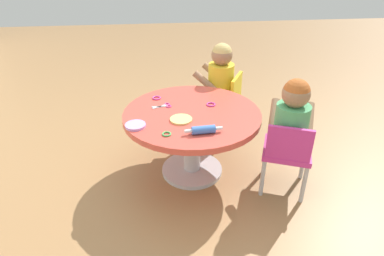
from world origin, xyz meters
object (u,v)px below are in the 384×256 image
Objects in this scene: seated_child_left at (292,118)px; rolling_pin at (204,130)px; seated_child_right at (220,74)px; craft_table at (192,127)px; child_chair_right at (224,100)px; child_chair_left at (287,152)px; craft_scissors at (164,106)px.

seated_child_left is 2.21× the size of rolling_pin.
seated_child_left is 0.57m from rolling_pin.
rolling_pin is (-0.86, 0.26, -0.02)m from seated_child_right.
craft_table is 0.65m from child_chair_right.
child_chair_left is at bearing -160.97° from seated_child_right.
child_chair_right is (0.55, -0.33, -0.07)m from craft_table.
seated_child_right is 3.60× the size of craft_scissors.
craft_table is at bearing 152.49° from seated_child_right.
child_chair_right is 0.70m from craft_scissors.
craft_scissors is at bearing 133.85° from seated_child_right.
rolling_pin is at bearing -151.08° from craft_scissors.
child_chair_right is at bearing -49.36° from craft_scissors.
seated_child_left is 0.86m from seated_child_right.
craft_table is 1.73× the size of child_chair_right.
seated_child_right is at bearing 20.77° from seated_child_left.
child_chair_left reaches higher than craft_scissors.
child_chair_right reaches higher than craft_scissors.
seated_child_left is at bearing -113.54° from craft_scissors.
seated_child_right is 0.90m from rolling_pin.
seated_child_left reaches higher than rolling_pin.
craft_table is 6.55× the size of craft_scissors.
seated_child_right is at bearing -16.85° from rolling_pin.
child_chair_left is at bearing 158.58° from seated_child_left.
seated_child_left is 1.00× the size of seated_child_right.
seated_child_left reaches higher than child_chair_right.
seated_child_right is (0.84, 0.29, 0.23)m from child_chair_left.
seated_child_left is 0.85m from craft_scissors.
craft_scissors is at bearing 58.61° from craft_table.
child_chair_left is at bearing -116.21° from craft_scissors.
rolling_pin is (-0.84, 0.29, 0.21)m from child_chair_right.
child_chair_left is 1.05× the size of seated_child_left.
rolling_pin is (-0.29, -0.04, 0.14)m from craft_table.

